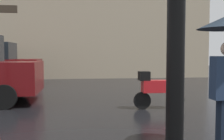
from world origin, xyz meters
TOP-DOWN VIEW (x-y plane):
  - parked_scooter at (1.15, 4.81)m, footprint 1.39×0.32m

SIDE VIEW (x-z plane):
  - parked_scooter at x=1.15m, z-range -0.06..1.17m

